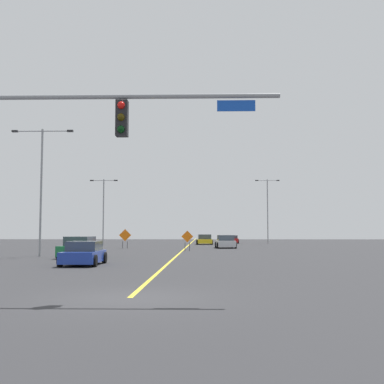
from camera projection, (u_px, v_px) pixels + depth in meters
ground at (130, 298)px, 13.90m from camera, size 191.95×191.95×0.00m
road_centre_stripe at (189, 245)px, 67.04m from camera, size 0.16×106.64×0.01m
street_lamp_mid_left at (103, 206)px, 61.59m from camera, size 3.45×0.24×8.31m
street_lamp_far_left at (41, 181)px, 36.76m from camera, size 4.61×0.24×9.48m
street_lamp_near_left at (268, 206)px, 74.14m from camera, size 3.61×0.24×9.58m
construction_sign_median_near at (125, 236)px, 53.06m from camera, size 1.28×0.27×2.06m
construction_sign_right_lane at (187, 238)px, 46.47m from camera, size 1.11×0.12×1.90m
car_red_distant at (232, 239)px, 74.28m from camera, size 2.25×3.93×1.20m
car_green_approaching at (79, 248)px, 34.59m from camera, size 2.28×4.28×1.48m
car_yellow_near at (204, 240)px, 68.14m from camera, size 2.33×4.24×1.38m
car_blue_mid at (84, 254)px, 27.30m from camera, size 2.12×4.28×1.31m
car_silver_far at (226, 242)px, 53.92m from camera, size 2.27×4.32×1.41m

